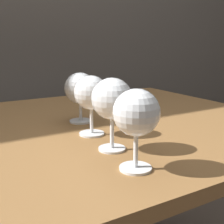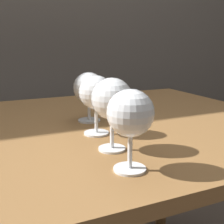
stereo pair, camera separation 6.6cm
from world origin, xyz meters
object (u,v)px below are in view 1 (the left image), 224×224
object	(u,v)px
wine_glass_rose	(91,94)
wine_glass_chardonnay	(80,89)
wine_glass_amber	(136,115)
wine_glass_white	(112,100)

from	to	relation	value
wine_glass_rose	wine_glass_chardonnay	world-z (taller)	wine_glass_rose
wine_glass_amber	wine_glass_rose	size ratio (longest dim) A/B	1.01
wine_glass_chardonnay	wine_glass_amber	bearing A→B (deg)	-98.81
wine_glass_amber	wine_glass_white	size ratio (longest dim) A/B	0.96
wine_glass_white	wine_glass_rose	distance (m)	0.12
wine_glass_amber	wine_glass_rose	distance (m)	0.24
wine_glass_rose	wine_glass_white	bearing A→B (deg)	-95.63
wine_glass_amber	wine_glass_white	world-z (taller)	wine_glass_white
wine_glass_white	wine_glass_rose	size ratio (longest dim) A/B	1.05
wine_glass_rose	wine_glass_chardonnay	xyz separation A→B (m)	(0.03, 0.13, -0.01)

